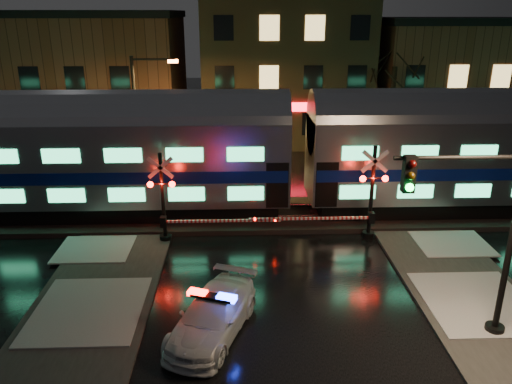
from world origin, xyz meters
TOP-DOWN VIEW (x-y plane):
  - ground at (0.00, 0.00)m, footprint 120.00×120.00m
  - ballast at (0.00, 5.00)m, footprint 90.00×4.20m
  - sidewalk_left at (-6.50, -6.00)m, footprint 4.00×20.00m
  - building_left at (-13.00, 22.00)m, footprint 14.00×10.00m
  - building_mid at (2.00, 22.50)m, footprint 12.00×11.00m
  - building_right at (15.00, 22.00)m, footprint 12.00×10.00m
  - train at (1.30, 5.00)m, footprint 51.00×3.12m
  - police_car at (-2.34, -4.24)m, footprint 3.14×4.69m
  - crossing_signal_right at (3.78, 2.31)m, footprint 5.92×0.66m
  - crossing_signal_left at (-4.35, 2.30)m, footprint 5.62×0.65m
  - traffic_light at (5.37, -4.63)m, footprint 3.94×0.71m
  - streetlight at (-6.65, 9.00)m, footprint 2.44×0.26m

SIDE VIEW (x-z plane):
  - ground at x=0.00m, z-range 0.00..0.00m
  - sidewalk_left at x=-6.50m, z-range 0.00..0.12m
  - ballast at x=0.00m, z-range 0.00..0.24m
  - police_car at x=-2.34m, z-range -0.07..1.35m
  - crossing_signal_left at x=-4.35m, z-range -0.35..3.63m
  - crossing_signal_right at x=3.78m, z-range -0.36..3.83m
  - traffic_light at x=5.37m, z-range 0.19..6.28m
  - train at x=1.30m, z-range 0.42..6.35m
  - streetlight at x=-6.65m, z-range 0.56..7.84m
  - building_right at x=15.00m, z-range 0.00..8.50m
  - building_left at x=-13.00m, z-range 0.00..9.00m
  - building_mid at x=2.00m, z-range 0.00..11.50m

